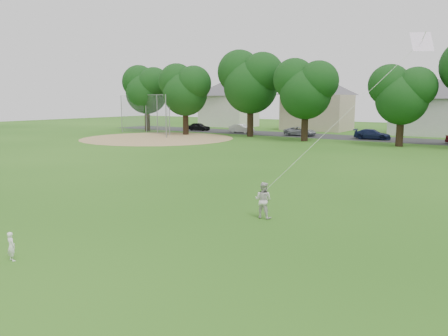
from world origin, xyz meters
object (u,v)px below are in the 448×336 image
Objects in this scene: baseball_backstop at (153,115)px; older_boy at (263,200)px; toddler at (11,246)px; kite at (341,118)px.

older_boy is at bearing -40.68° from baseball_backstop.
kite is at bearing -117.62° from toddler.
older_boy is (3.70, 8.13, 0.29)m from toddler.
kite is at bearing -36.86° from baseball_backstop.
baseball_backstop is at bearing -47.73° from toddler.
baseball_backstop is (-28.91, 36.17, 2.16)m from toddler.
older_boy reaches higher than toddler.
baseball_backstop reaches higher than older_boy.
kite reaches higher than older_boy.
older_boy is 4.35m from kite.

